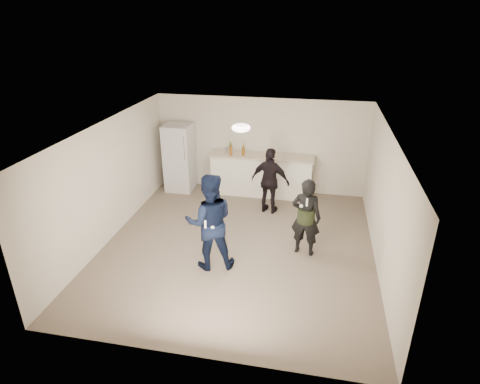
% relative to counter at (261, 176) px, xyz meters
% --- Properties ---
extents(floor, '(6.00, 6.00, 0.00)m').
position_rel_counter_xyz_m(floor, '(-0.09, -2.67, -0.53)').
color(floor, '#6B5B4C').
rests_on(floor, ground).
extents(ceiling, '(6.00, 6.00, 0.00)m').
position_rel_counter_xyz_m(ceiling, '(-0.09, -2.67, 1.98)').
color(ceiling, silver).
rests_on(ceiling, wall_back).
extents(wall_back, '(6.00, 0.00, 6.00)m').
position_rel_counter_xyz_m(wall_back, '(-0.09, 0.33, 0.72)').
color(wall_back, beige).
rests_on(wall_back, floor).
extents(wall_front, '(6.00, 0.00, 6.00)m').
position_rel_counter_xyz_m(wall_front, '(-0.09, -5.67, 0.72)').
color(wall_front, beige).
rests_on(wall_front, floor).
extents(wall_left, '(0.00, 6.00, 6.00)m').
position_rel_counter_xyz_m(wall_left, '(-2.84, -2.67, 0.72)').
color(wall_left, beige).
rests_on(wall_left, floor).
extents(wall_right, '(0.00, 6.00, 6.00)m').
position_rel_counter_xyz_m(wall_right, '(2.66, -2.67, 0.72)').
color(wall_right, beige).
rests_on(wall_right, floor).
extents(counter, '(2.60, 0.56, 1.05)m').
position_rel_counter_xyz_m(counter, '(0.00, 0.00, 0.00)').
color(counter, white).
rests_on(counter, floor).
extents(counter_top, '(2.68, 0.64, 0.04)m').
position_rel_counter_xyz_m(counter_top, '(0.00, 0.00, 0.55)').
color(counter_top, beige).
rests_on(counter_top, counter).
extents(fridge, '(0.70, 0.70, 1.80)m').
position_rel_counter_xyz_m(fridge, '(-2.21, -0.07, 0.38)').
color(fridge, silver).
rests_on(fridge, floor).
extents(fridge_handle, '(0.02, 0.02, 0.60)m').
position_rel_counter_xyz_m(fridge_handle, '(-1.93, -0.44, 0.78)').
color(fridge_handle, silver).
rests_on(fridge_handle, fridge).
extents(ceiling_dome, '(0.36, 0.36, 0.16)m').
position_rel_counter_xyz_m(ceiling_dome, '(-0.09, -2.37, 1.93)').
color(ceiling_dome, white).
rests_on(ceiling_dome, ceiling).
extents(shaker, '(0.08, 0.08, 0.17)m').
position_rel_counter_xyz_m(shaker, '(-0.94, -0.03, 0.65)').
color(shaker, '#B6B6BB').
rests_on(shaker, counter_top).
extents(man, '(1.08, 0.95, 1.88)m').
position_rel_counter_xyz_m(man, '(-0.46, -3.44, 0.42)').
color(man, '#0E1B3C').
rests_on(man, floor).
extents(woman, '(0.65, 0.49, 1.61)m').
position_rel_counter_xyz_m(woman, '(1.26, -2.65, 0.28)').
color(woman, black).
rests_on(woman, floor).
extents(camo_shorts, '(0.34, 0.34, 0.28)m').
position_rel_counter_xyz_m(camo_shorts, '(1.26, -2.65, 0.32)').
color(camo_shorts, '#243217').
rests_on(camo_shorts, woman).
extents(spectator, '(1.01, 0.61, 1.62)m').
position_rel_counter_xyz_m(spectator, '(0.35, -0.99, 0.28)').
color(spectator, black).
rests_on(spectator, floor).
extents(remote_man, '(0.04, 0.04, 0.15)m').
position_rel_counter_xyz_m(remote_man, '(-0.46, -3.72, 0.53)').
color(remote_man, white).
rests_on(remote_man, man).
extents(nunchuk_man, '(0.07, 0.07, 0.07)m').
position_rel_counter_xyz_m(nunchuk_man, '(-0.34, -3.69, 0.45)').
color(nunchuk_man, white).
rests_on(nunchuk_man, man).
extents(remote_woman, '(0.04, 0.04, 0.15)m').
position_rel_counter_xyz_m(remote_woman, '(1.26, -2.90, 0.72)').
color(remote_woman, silver).
rests_on(remote_woman, woman).
extents(nunchuk_woman, '(0.07, 0.07, 0.07)m').
position_rel_counter_xyz_m(nunchuk_woman, '(1.16, -2.87, 0.62)').
color(nunchuk_woman, silver).
rests_on(nunchuk_woman, woman).
extents(bottle_cluster, '(0.40, 0.30, 0.28)m').
position_rel_counter_xyz_m(bottle_cluster, '(-0.69, -0.09, 0.68)').
color(bottle_cluster, '#9A5216').
rests_on(bottle_cluster, counter_top).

